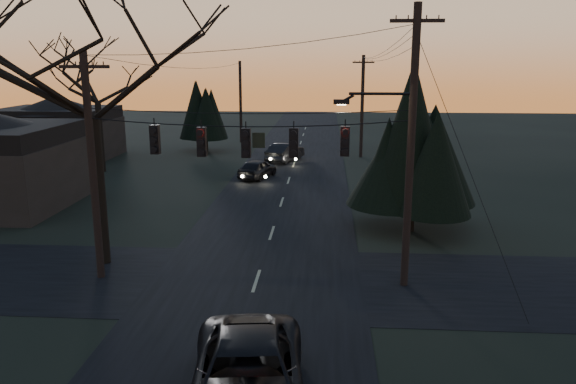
# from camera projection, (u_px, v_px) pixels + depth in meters

# --- Properties ---
(main_road) EXTENTS (8.00, 120.00, 0.02)m
(main_road) POSITION_uv_depth(u_px,v_px,m) (279.00, 211.00, 30.85)
(main_road) COLOR black
(main_road) RESTS_ON ground
(cross_road) EXTENTS (60.00, 7.00, 0.02)m
(cross_road) POSITION_uv_depth(u_px,v_px,m) (256.00, 281.00, 21.14)
(cross_road) COLOR black
(cross_road) RESTS_ON ground
(utility_pole_right) EXTENTS (5.00, 0.30, 10.00)m
(utility_pole_right) POSITION_uv_depth(u_px,v_px,m) (404.00, 285.00, 20.78)
(utility_pole_right) COLOR black
(utility_pole_right) RESTS_ON ground
(utility_pole_left) EXTENTS (1.80, 0.30, 8.50)m
(utility_pole_left) POSITION_uv_depth(u_px,v_px,m) (101.00, 277.00, 21.54)
(utility_pole_left) COLOR black
(utility_pole_left) RESTS_ON ground
(utility_pole_far_r) EXTENTS (1.80, 0.30, 8.50)m
(utility_pole_far_r) POSITION_uv_depth(u_px,v_px,m) (361.00, 157.00, 47.95)
(utility_pole_far_r) COLOR black
(utility_pole_far_r) RESTS_ON ground
(utility_pole_far_l) EXTENTS (0.30, 0.30, 8.00)m
(utility_pole_far_l) POSITION_uv_depth(u_px,v_px,m) (241.00, 142.00, 56.49)
(utility_pole_far_l) COLOR black
(utility_pole_far_l) RESTS_ON ground
(span_signal_assembly) EXTENTS (11.50, 0.44, 1.51)m
(span_signal_assembly) POSITION_uv_depth(u_px,v_px,m) (248.00, 141.00, 19.93)
(span_signal_assembly) COLOR black
(span_signal_assembly) RESTS_ON ground
(bare_tree_left) EXTENTS (10.27, 10.27, 11.77)m
(bare_tree_left) POSITION_uv_depth(u_px,v_px,m) (89.00, 57.00, 21.18)
(bare_tree_left) COLOR black
(bare_tree_left) RESTS_ON ground
(evergreen_right) EXTENTS (4.80, 4.80, 7.37)m
(evergreen_right) POSITION_uv_depth(u_px,v_px,m) (415.00, 144.00, 26.36)
(evergreen_right) COLOR black
(evergreen_right) RESTS_ON ground
(bare_tree_dist) EXTENTS (7.18, 7.18, 10.13)m
(bare_tree_dist) POSITION_uv_depth(u_px,v_px,m) (96.00, 75.00, 40.16)
(bare_tree_dist) COLOR black
(bare_tree_dist) RESTS_ON ground
(evergreen_dist) EXTENTS (3.48, 3.48, 5.58)m
(evergreen_dist) POSITION_uv_depth(u_px,v_px,m) (205.00, 114.00, 50.42)
(evergreen_dist) COLOR black
(evergreen_dist) RESTS_ON ground
(house_left_far) EXTENTS (9.00, 7.00, 5.20)m
(house_left_far) POSITION_uv_depth(u_px,v_px,m) (58.00, 127.00, 47.12)
(house_left_far) COLOR black
(house_left_far) RESTS_ON ground
(suv_near) EXTENTS (3.38, 6.20, 1.65)m
(suv_near) POSITION_uv_depth(u_px,v_px,m) (248.00, 380.00, 13.14)
(suv_near) COLOR black
(suv_near) RESTS_ON ground
(sedan_oncoming_a) EXTENTS (2.71, 4.20, 1.33)m
(sedan_oncoming_a) POSITION_uv_depth(u_px,v_px,m) (257.00, 169.00, 39.29)
(sedan_oncoming_a) COLOR black
(sedan_oncoming_a) RESTS_ON ground
(sedan_oncoming_b) EXTENTS (3.07, 4.75, 1.48)m
(sedan_oncoming_b) POSITION_uv_depth(u_px,v_px,m) (285.00, 152.00, 45.81)
(sedan_oncoming_b) COLOR black
(sedan_oncoming_b) RESTS_ON ground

